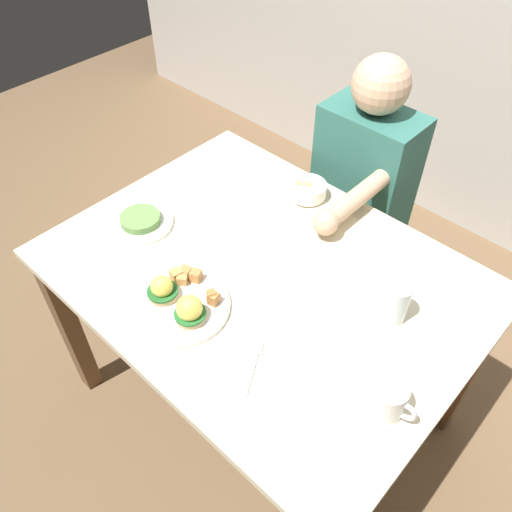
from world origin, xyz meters
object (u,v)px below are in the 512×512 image
at_px(dining_table, 263,294).
at_px(coffee_mug, 389,399).
at_px(water_glass_near, 395,304).
at_px(fruit_bowl, 308,190).
at_px(fork, 253,365).
at_px(eggs_benedict_plate, 180,302).
at_px(side_plate, 141,222).
at_px(diner_person, 359,189).

relative_size(dining_table, coffee_mug, 10.75).
bearing_deg(water_glass_near, fruit_bowl, 153.75).
bearing_deg(fork, coffee_mug, 21.62).
distance_m(eggs_benedict_plate, side_plate, 0.37).
distance_m(dining_table, side_plate, 0.44).
xyz_separation_m(side_plate, diner_person, (0.33, 0.72, -0.10)).
relative_size(fruit_bowl, side_plate, 0.60).
distance_m(side_plate, diner_person, 0.80).
bearing_deg(coffee_mug, eggs_benedict_plate, -167.78).
relative_size(side_plate, diner_person, 0.18).
distance_m(dining_table, fork, 0.34).
distance_m(dining_table, eggs_benedict_plate, 0.29).
height_order(coffee_mug, fork, coffee_mug).
xyz_separation_m(dining_table, coffee_mug, (0.50, -0.13, 0.16)).
distance_m(fork, side_plate, 0.62).
bearing_deg(diner_person, side_plate, -114.99).
relative_size(fruit_bowl, coffee_mug, 1.08).
xyz_separation_m(dining_table, eggs_benedict_plate, (-0.07, -0.25, 0.13)).
height_order(dining_table, side_plate, side_plate).
bearing_deg(fork, dining_table, 128.28).
height_order(eggs_benedict_plate, coffee_mug, coffee_mug).
xyz_separation_m(fork, water_glass_near, (0.16, 0.36, 0.05)).
height_order(eggs_benedict_plate, side_plate, eggs_benedict_plate).
xyz_separation_m(dining_table, fruit_bowl, (-0.12, 0.34, 0.14)).
bearing_deg(fruit_bowl, fork, -62.08).
height_order(coffee_mug, diner_person, diner_person).
xyz_separation_m(eggs_benedict_plate, side_plate, (-0.34, 0.14, -0.01)).
distance_m(water_glass_near, diner_person, 0.67).
distance_m(dining_table, coffee_mug, 0.54).
height_order(dining_table, water_glass_near, water_glass_near).
bearing_deg(side_plate, fruit_bowl, 57.63).
bearing_deg(dining_table, coffee_mug, -14.60).
bearing_deg(water_glass_near, side_plate, -163.67).
bearing_deg(water_glass_near, dining_table, -163.22).
xyz_separation_m(coffee_mug, diner_person, (-0.57, 0.73, -0.14)).
distance_m(coffee_mug, fork, 0.33).
bearing_deg(coffee_mug, fork, -158.38).
distance_m(coffee_mug, side_plate, 0.91).
bearing_deg(diner_person, fork, -72.25).
distance_m(eggs_benedict_plate, water_glass_near, 0.56).
bearing_deg(dining_table, side_plate, -164.07).
height_order(fruit_bowl, fork, fruit_bowl).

